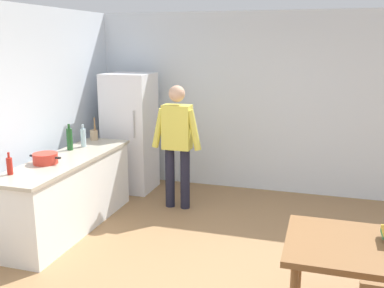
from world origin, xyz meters
The scene contains 11 objects.
ground_plane centered at (0.00, 0.00, 0.00)m, with size 14.00×14.00×0.00m, color #936D47.
wall_back centered at (0.00, 3.00, 1.35)m, with size 6.40×0.12×2.70m, color silver.
kitchen_counter centered at (-2.00, 0.80, 0.45)m, with size 0.64×2.20×0.90m.
refrigerator centered at (-1.90, 2.40, 0.90)m, with size 0.70×0.67×1.80m.
person centered at (-0.95, 1.85, 0.98)m, with size 0.70×0.22×1.70m.
dining_table centered at (1.40, -0.30, 0.67)m, with size 1.40×0.90×0.75m.
cooking_pot centered at (-2.09, 0.51, 0.96)m, with size 0.40×0.28×0.12m.
utensil_jar centered at (-2.17, 1.78, 0.98)m, with size 0.11×0.11×0.32m.
bottle_wine_green centered at (-2.17, 1.16, 1.05)m, with size 0.08×0.08×0.34m.
bottle_water_clear centered at (-2.10, 1.37, 1.03)m, with size 0.07×0.07×0.30m.
bottle_sauce_red centered at (-2.19, 0.04, 1.00)m, with size 0.06×0.06×0.24m.
Camera 1 is at (0.92, -3.63, 2.27)m, focal length 41.08 mm.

